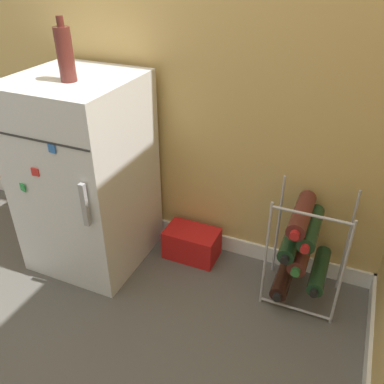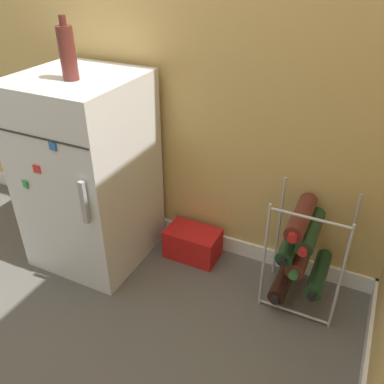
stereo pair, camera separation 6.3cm
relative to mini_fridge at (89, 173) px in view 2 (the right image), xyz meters
name	(u,v)px [view 2 (the right image)]	position (x,y,z in m)	size (l,w,h in m)	color
ground_plane	(128,328)	(0.44, -0.39, -0.48)	(14.00, 14.00, 0.00)	#56544F
wall_back	(199,1)	(0.44, 0.33, 0.76)	(6.92, 0.07, 2.50)	tan
mini_fridge	(89,173)	(0.00, 0.00, 0.00)	(0.53, 0.56, 0.96)	silver
wine_rack	(301,250)	(1.05, 0.11, -0.19)	(0.33, 0.32, 0.56)	#B2B2B7
soda_box	(193,243)	(0.49, 0.17, -0.40)	(0.28, 0.17, 0.16)	red
fridge_top_bottle	(68,53)	(0.03, -0.06, 0.59)	(0.07, 0.07, 0.25)	#56231E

